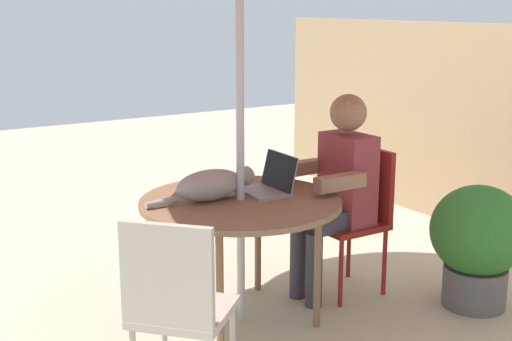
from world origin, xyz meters
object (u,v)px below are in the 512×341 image
at_px(person_seated, 338,185).
at_px(laptop, 272,181).
at_px(patio_table, 241,208).
at_px(chair_occupied, 357,208).
at_px(cat, 214,185).
at_px(chair_empty, 176,300).
at_px(potted_plant_near_fence, 478,240).

distance_m(person_seated, laptop, 0.45).
xyz_separation_m(patio_table, chair_occupied, (0.00, 0.84, -0.13)).
relative_size(laptop, cat, 0.47).
relative_size(chair_empty, person_seated, 0.72).
relative_size(cat, potted_plant_near_fence, 0.89).
relative_size(laptop, potted_plant_near_fence, 0.42).
bearing_deg(person_seated, patio_table, -90.00).
distance_m(chair_empty, potted_plant_near_fence, 1.98).
xyz_separation_m(person_seated, potted_plant_near_fence, (0.58, 0.59, -0.29)).
xyz_separation_m(chair_occupied, potted_plant_near_fence, (0.58, 0.43, -0.12)).
height_order(chair_empty, laptop, laptop).
height_order(person_seated, cat, person_seated).
bearing_deg(laptop, potted_plant_near_fence, 58.82).
bearing_deg(potted_plant_near_fence, chair_occupied, -143.56).
bearing_deg(potted_plant_near_fence, laptop, -121.18).
distance_m(chair_empty, cat, 0.98).
distance_m(chair_occupied, potted_plant_near_fence, 0.73).
bearing_deg(laptop, person_seated, 84.21).
bearing_deg(chair_occupied, laptop, -94.28).
distance_m(laptop, cat, 0.36).
distance_m(chair_occupied, person_seated, 0.23).
xyz_separation_m(patio_table, chair_empty, (0.66, -0.71, -0.13)).
distance_m(patio_table, potted_plant_near_fence, 1.41).
xyz_separation_m(patio_table, cat, (-0.08, -0.12, 0.13)).
height_order(patio_table, potted_plant_near_fence, potted_plant_near_fence).
height_order(laptop, cat, laptop).
bearing_deg(chair_occupied, potted_plant_near_fence, 36.44).
bearing_deg(person_seated, cat, -95.34).
bearing_deg(chair_occupied, chair_empty, -66.96).
xyz_separation_m(chair_occupied, laptop, (-0.05, -0.60, 0.24)).
bearing_deg(cat, laptop, 85.23).
bearing_deg(cat, chair_occupied, 85.54).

